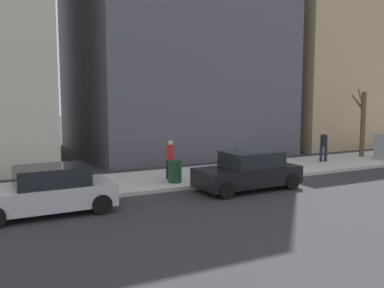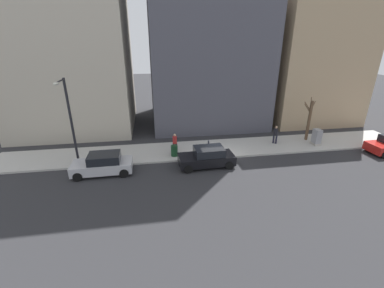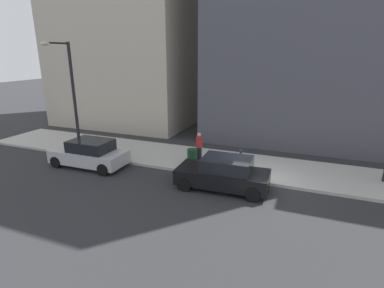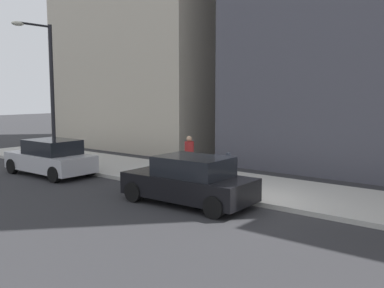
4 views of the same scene
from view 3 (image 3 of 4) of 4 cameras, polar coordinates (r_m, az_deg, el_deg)
name	(u,v)px [view 3 (image 3 of 4)]	position (r m, az deg, el deg)	size (l,w,h in m)	color
ground_plane	(253,183)	(14.87, 11.53, -7.38)	(120.00, 120.00, 0.00)	#2B2B2D
sidewalk	(260,168)	(16.67, 12.81, -4.45)	(4.00, 36.00, 0.15)	#B2AFA8
parked_car_black	(224,174)	(13.86, 6.03, -5.64)	(2.05, 4.26, 1.52)	black
parked_car_silver	(90,154)	(17.40, -18.94, -1.74)	(1.96, 4.22, 1.52)	#B7B7BC
parking_meter	(240,159)	(15.04, 9.21, -2.93)	(0.14, 0.10, 1.35)	slate
streetlamp	(70,89)	(19.04, -22.24, 9.62)	(1.97, 0.32, 6.50)	black
trash_bin	(192,157)	(16.32, 0.07, -2.51)	(0.56, 0.56, 0.90)	#14381E
pedestrian_midblock	(199,145)	(16.76, 1.36, -0.24)	(0.36, 0.36, 1.66)	#1E1E2D
office_tower_right	(135,11)	(29.17, -10.75, 23.61)	(11.53, 11.53, 19.11)	#BCB29E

